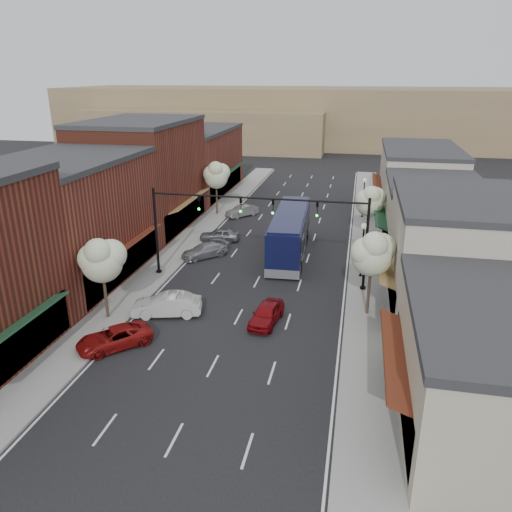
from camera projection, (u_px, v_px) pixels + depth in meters
The scene contains 29 objects.
ground at pixel (231, 331), 31.08m from camera, with size 160.00×160.00×0.00m, color black.
sidewalk_left at pixel (196, 234), 49.66m from camera, with size 2.80×73.00×0.15m, color gray.
sidewalk_right at pixel (368, 245), 46.45m from camera, with size 2.80×73.00×0.15m, color gray.
curb_left at pixel (209, 235), 49.39m from camera, with size 0.25×73.00×0.17m, color gray.
curb_right at pixel (352, 244), 46.72m from camera, with size 0.25×73.00×0.17m, color gray.
bldg_left_midnear at pixel (67, 220), 37.70m from camera, with size 10.14×14.10×9.40m.
bldg_left_midfar at pixel (143, 175), 50.31m from camera, with size 10.14×14.10×10.90m.
bldg_left_far at pixel (194, 162), 65.43m from camera, with size 10.14×18.10×8.40m.
bldg_right_near at pixel (497, 368), 21.95m from camera, with size 9.14×12.10×5.90m.
bldg_right_midnear at pixel (456, 255), 32.63m from camera, with size 9.14×12.10×7.90m.
bldg_right_midfar at pixel (432, 217), 43.91m from camera, with size 9.14×12.10×6.40m.
bldg_right_far at pixel (418, 180), 56.60m from camera, with size 9.14×16.10×7.40m.
hill_far at pixel (331, 116), 111.69m from camera, with size 120.00×30.00×12.00m, color #7A6647.
hill_near at pixel (208, 128), 106.13m from camera, with size 50.00×20.00×8.00m, color #7A6647.
signal_mast_right at pixel (333, 229), 35.76m from camera, with size 8.22×0.46×7.00m.
signal_mast_left at pixel (185, 220), 37.91m from camera, with size 8.22×0.46×7.00m.
tree_right_near at pixel (373, 252), 31.58m from camera, with size 2.85×2.65×5.95m.
tree_right_far at pixel (370, 200), 46.43m from camera, with size 2.85×2.65×5.43m.
tree_left_near at pixel (102, 259), 31.15m from camera, with size 2.85×2.65×5.69m.
tree_left_far at pixel (216, 175), 54.90m from camera, with size 2.85×2.65×6.13m.
lamp_post_near at pixel (363, 241), 38.20m from camera, with size 0.44×0.44×4.44m.
lamp_post_far at pixel (364, 191), 54.28m from camera, with size 0.44×0.44×4.44m.
coach_bus at pixel (290, 233), 43.63m from camera, with size 3.29×12.62×3.82m.
red_hatchback at pixel (266, 314), 31.90m from camera, with size 1.55×3.86×1.32m, color maroon.
parked_car_a at pixel (114, 338), 29.11m from camera, with size 2.01×4.36×1.21m, color maroon.
parked_car_b at pixel (167, 305), 32.90m from camera, with size 1.58×4.54×1.49m, color silver.
parked_car_c at pixel (204, 251), 43.35m from camera, with size 1.71×4.20×1.22m, color #98999D.
parked_car_d at pixel (219, 235), 47.46m from camera, with size 1.51×3.74×1.27m, color slate.
parked_car_e at pixel (242, 211), 55.72m from camera, with size 1.32×3.78×1.24m, color gray.
Camera 1 is at (7.13, -26.65, 15.16)m, focal length 35.00 mm.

